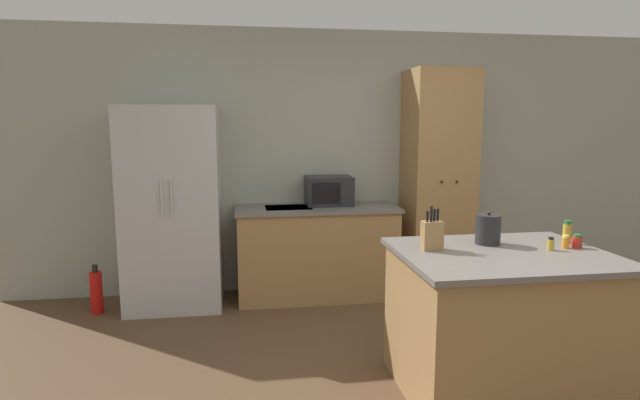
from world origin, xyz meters
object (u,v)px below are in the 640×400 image
refrigerator (173,208)px  pantry_cabinet (437,183)px  spice_bottle_short_red (567,233)px  kettle (488,229)px  microwave (329,191)px  spice_bottle_tall_dark (577,242)px  knife_block (432,235)px  fire_extinguisher (96,292)px  spice_bottle_green_herb (566,242)px  spice_bottle_amber_oil (551,244)px

refrigerator → pantry_cabinet: 2.56m
spice_bottle_short_red → kettle: (-0.53, 0.05, 0.03)m
microwave → spice_bottle_tall_dark: bearing=-57.8°
knife_block → fire_extinguisher: 3.08m
spice_bottle_tall_dark → kettle: size_ratio=0.40×
refrigerator → fire_extinguisher: size_ratio=4.14×
pantry_cabinet → kettle: (-0.34, -1.72, -0.10)m
spice_bottle_short_red → microwave: bearing=124.3°
refrigerator → kettle: bearing=-37.0°
spice_bottle_green_herb → spice_bottle_amber_oil: bearing=-165.0°
spice_bottle_tall_dark → pantry_cabinet: bearing=95.1°
refrigerator → spice_bottle_amber_oil: bearing=-36.7°
fire_extinguisher → spice_bottle_tall_dark: bearing=-27.1°
spice_bottle_green_herb → fire_extinguisher: 3.83m
microwave → pantry_cabinet: bearing=-4.5°
kettle → knife_block: bearing=-167.5°
spice_bottle_tall_dark → kettle: (-0.51, 0.18, 0.06)m
microwave → fire_extinguisher: microwave is taller
refrigerator → knife_block: (1.80, -1.76, 0.08)m
spice_bottle_tall_dark → spice_bottle_green_herb: 0.07m
refrigerator → fire_extinguisher: refrigerator is taller
pantry_cabinet → spice_bottle_short_red: pantry_cabinet is taller
pantry_cabinet → knife_block: 1.97m
spice_bottle_short_red → spice_bottle_green_herb: spice_bottle_short_red is taller
spice_bottle_short_red → kettle: bearing=174.1°
refrigerator → knife_block: 2.52m
knife_block → spice_bottle_short_red: 0.94m
knife_block → spice_bottle_tall_dark: knife_block is taller
refrigerator → spice_bottle_amber_oil: refrigerator is taller
kettle → microwave: bearing=112.4°
spice_bottle_amber_oil → fire_extinguisher: size_ratio=0.19×
pantry_cabinet → spice_bottle_green_herb: size_ratio=26.40×
microwave → knife_block: bearing=-80.2°
fire_extinguisher → pantry_cabinet: bearing=2.9°
spice_bottle_tall_dark → spice_bottle_green_herb: spice_bottle_tall_dark is taller
spice_bottle_amber_oil → kettle: 0.38m
pantry_cabinet → spice_bottle_short_red: bearing=-83.9°
spice_bottle_green_herb → refrigerator: bearing=145.1°
fire_extinguisher → spice_bottle_amber_oil: bearing=-28.9°
microwave → fire_extinguisher: (-2.15, -0.25, -0.84)m
knife_block → fire_extinguisher: bearing=146.3°
refrigerator → knife_block: refrigerator is taller
microwave → kettle: size_ratio=2.07×
spice_bottle_tall_dark → microwave: bearing=122.2°
spice_bottle_short_red → spice_bottle_amber_oil: spice_bottle_short_red is taller
refrigerator → spice_bottle_tall_dark: (2.72, -1.85, 0.02)m
spice_bottle_green_herb → kettle: size_ratio=0.39×
spice_bottle_tall_dark → fire_extinguisher: size_ratio=0.19×
pantry_cabinet → spice_bottle_tall_dark: (0.17, -1.90, -0.16)m
spice_bottle_green_herb → spice_bottle_tall_dark: bearing=-3.6°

